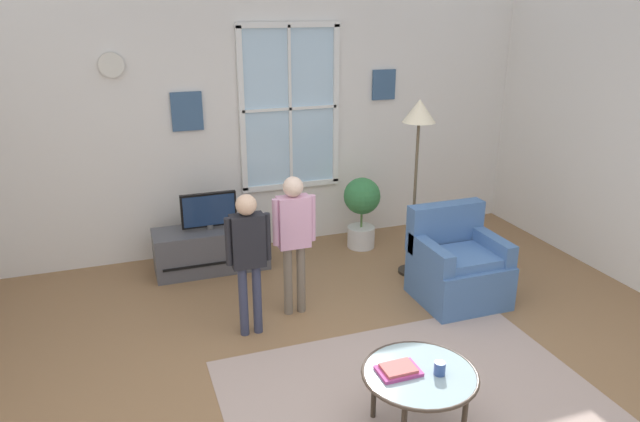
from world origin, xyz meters
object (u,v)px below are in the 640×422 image
at_px(cup, 440,368).
at_px(remote_near_books, 410,368).
at_px(book_stack, 398,370).
at_px(potted_plant_by_window, 362,206).
at_px(armchair, 457,267).
at_px(person_pink_shirt, 294,230).
at_px(coffee_table, 420,377).
at_px(floor_lamp, 418,129).
at_px(tv_stand, 211,249).
at_px(television, 209,210).
at_px(person_black_shirt, 248,249).

distance_m(cup, remote_near_books, 0.19).
xyz_separation_m(book_stack, potted_plant_by_window, (1.01, 2.92, 0.03)).
distance_m(armchair, person_pink_shirt, 1.61).
height_order(coffee_table, book_stack, book_stack).
bearing_deg(person_pink_shirt, potted_plant_by_window, 45.67).
bearing_deg(floor_lamp, tv_stand, 158.11).
bearing_deg(tv_stand, cup, -72.54).
height_order(tv_stand, cup, cup).
bearing_deg(remote_near_books, potted_plant_by_window, 72.30).
bearing_deg(tv_stand, person_pink_shirt, -64.91).
bearing_deg(television, remote_near_books, -74.65).
distance_m(television, book_stack, 2.98).
bearing_deg(person_black_shirt, potted_plant_by_window, 41.07).
bearing_deg(floor_lamp, potted_plant_by_window, 104.98).
distance_m(book_stack, floor_lamp, 2.66).
height_order(person_black_shirt, potted_plant_by_window, person_black_shirt).
bearing_deg(coffee_table, cup, -26.57).
height_order(armchair, person_pink_shirt, person_pink_shirt).
distance_m(cup, potted_plant_by_window, 3.12).
distance_m(television, person_pink_shirt, 1.30).
height_order(television, remote_near_books, television).
relative_size(armchair, person_pink_shirt, 0.68).
distance_m(person_black_shirt, potted_plant_by_window, 2.18).
relative_size(potted_plant_by_window, floor_lamp, 0.46).
bearing_deg(book_stack, tv_stand, 103.73).
height_order(armchair, book_stack, armchair).
height_order(television, book_stack, television).
distance_m(remote_near_books, floor_lamp, 2.62).
bearing_deg(armchair, book_stack, -132.88).
bearing_deg(person_pink_shirt, floor_lamp, 15.85).
height_order(television, coffee_table, television).
bearing_deg(person_black_shirt, tv_stand, 93.81).
bearing_deg(tv_stand, potted_plant_by_window, 0.93).
height_order(cup, person_pink_shirt, person_pink_shirt).
bearing_deg(television, coffee_table, -74.16).
relative_size(person_pink_shirt, potted_plant_by_window, 1.56).
height_order(tv_stand, coffee_table, tv_stand).
bearing_deg(remote_near_books, armchair, 48.86).
distance_m(television, person_black_shirt, 1.40).
height_order(person_black_shirt, floor_lamp, floor_lamp).
distance_m(television, remote_near_books, 3.00).
xyz_separation_m(tv_stand, potted_plant_by_window, (1.72, 0.03, 0.26)).
relative_size(armchair, person_black_shirt, 0.70).
bearing_deg(cup, television, 107.48).
height_order(remote_near_books, floor_lamp, floor_lamp).
distance_m(tv_stand, potted_plant_by_window, 1.74).
height_order(coffee_table, person_black_shirt, person_black_shirt).
relative_size(coffee_table, person_pink_shirt, 0.58).
relative_size(tv_stand, television, 2.06).
bearing_deg(cup, floor_lamp, 65.84).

